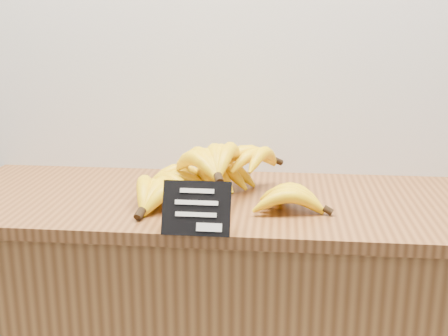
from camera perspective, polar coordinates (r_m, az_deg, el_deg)
counter_top at (r=1.45m, az=0.21°, el=-3.49°), size 1.44×0.54×0.03m
chalkboard_sign at (r=1.19m, az=-2.83°, el=-4.12°), size 0.15×0.05×0.11m
banana_pile at (r=1.43m, az=-1.44°, el=-1.00°), size 0.55×0.40×0.13m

